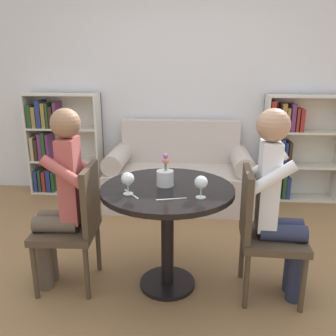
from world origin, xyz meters
TOP-DOWN VIEW (x-y plane):
  - ground_plane at (0.00, 0.00)m, footprint 16.00×16.00m
  - back_wall at (0.00, 2.05)m, footprint 5.20×0.05m
  - round_table at (0.00, 0.00)m, footprint 0.91×0.91m
  - couch at (0.00, 1.62)m, footprint 1.60×0.80m
  - bookshelf_left at (-1.51, 1.89)m, footprint 0.87×0.28m
  - bookshelf_right at (1.29, 1.89)m, footprint 0.87×0.28m
  - chair_left at (-0.65, -0.03)m, footprint 0.44×0.44m
  - chair_right at (0.65, -0.04)m, footprint 0.43×0.43m
  - person_left at (-0.73, -0.04)m, footprint 0.43×0.35m
  - person_right at (0.73, -0.04)m, footprint 0.43×0.35m
  - wine_glass_left at (-0.24, -0.15)m, footprint 0.08×0.08m
  - wine_glass_right at (0.22, -0.18)m, footprint 0.08×0.08m
  - flower_vase at (-0.02, 0.03)m, footprint 0.12×0.12m
  - knife_left_setting at (-0.22, -0.15)m, footprint 0.12×0.16m
  - fork_left_setting at (0.04, -0.22)m, footprint 0.19×0.06m

SIDE VIEW (x-z plane):
  - ground_plane at x=0.00m, z-range 0.00..0.00m
  - couch at x=0.00m, z-range -0.15..0.77m
  - chair_left at x=-0.65m, z-range 0.04..0.94m
  - chair_right at x=0.65m, z-range 0.04..0.94m
  - round_table at x=0.00m, z-range 0.22..0.98m
  - bookshelf_right at x=1.29m, z-range -0.01..1.21m
  - bookshelf_left at x=-1.51m, z-range 0.01..1.23m
  - person_left at x=-0.73m, z-range 0.03..1.32m
  - person_right at x=0.73m, z-range 0.05..1.35m
  - knife_left_setting at x=-0.22m, z-range 0.76..0.76m
  - fork_left_setting at x=0.04m, z-range 0.76..0.76m
  - flower_vase at x=-0.02m, z-range 0.71..0.94m
  - wine_glass_right at x=0.22m, z-range 0.78..0.93m
  - wine_glass_left at x=-0.24m, z-range 0.78..0.93m
  - back_wall at x=0.00m, z-range 0.00..2.70m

